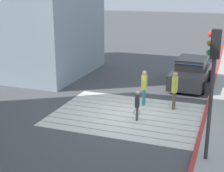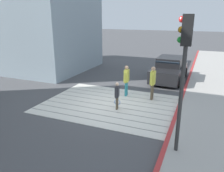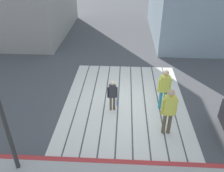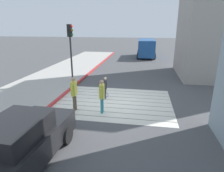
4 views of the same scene
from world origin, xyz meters
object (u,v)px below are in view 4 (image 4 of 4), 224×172
object	(u,v)px
pedestrian_adult_lead	(102,94)
van_down_street	(146,48)
traffic_light_corner	(71,42)
car_parked_near_curb	(20,144)
pedestrian_adult_trailing	(74,91)
pedestrian_child_with_racket	(105,87)

from	to	relation	value
pedestrian_adult_lead	van_down_street	bearing A→B (deg)	83.41
traffic_light_corner	pedestrian_adult_lead	world-z (taller)	traffic_light_corner
car_parked_near_curb	van_down_street	world-z (taller)	van_down_street
pedestrian_adult_trailing	pedestrian_child_with_racket	xyz separation A→B (m)	(1.21, 1.90, -0.29)
pedestrian_adult_lead	traffic_light_corner	bearing A→B (deg)	125.57
pedestrian_adult_lead	pedestrian_child_with_racket	size ratio (longest dim) A/B	1.29
pedestrian_adult_trailing	traffic_light_corner	bearing A→B (deg)	111.86
pedestrian_adult_lead	pedestrian_adult_trailing	xyz separation A→B (m)	(-1.43, 0.04, 0.04)
traffic_light_corner	pedestrian_child_with_racket	size ratio (longest dim) A/B	3.25
car_parked_near_curb	pedestrian_adult_trailing	distance (m)	4.13
van_down_street	traffic_light_corner	distance (m)	14.67
van_down_street	pedestrian_adult_trailing	world-z (taller)	van_down_street
pedestrian_adult_trailing	pedestrian_child_with_racket	size ratio (longest dim) A/B	1.34
traffic_light_corner	pedestrian_child_with_racket	distance (m)	4.56
traffic_light_corner	car_parked_near_curb	bearing A→B (deg)	-79.58
pedestrian_child_with_racket	pedestrian_adult_lead	bearing A→B (deg)	-83.39
pedestrian_adult_lead	pedestrian_adult_trailing	distance (m)	1.43
car_parked_near_curb	van_down_street	bearing A→B (deg)	80.44
pedestrian_child_with_racket	car_parked_near_curb	bearing A→B (deg)	-103.26
traffic_light_corner	pedestrian_child_with_racket	world-z (taller)	traffic_light_corner
pedestrian_adult_trailing	car_parked_near_curb	bearing A→B (deg)	-92.94
car_parked_near_curb	pedestrian_adult_trailing	bearing A→B (deg)	87.06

